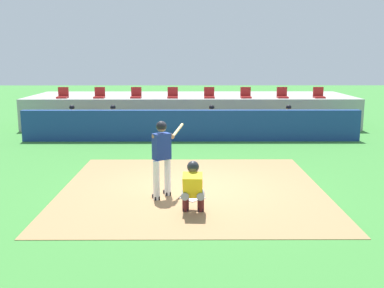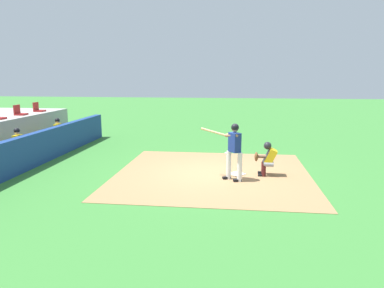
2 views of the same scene
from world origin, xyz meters
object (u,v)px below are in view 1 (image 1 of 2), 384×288
object	(u,v)px
catcher_crouched	(193,185)
stadium_seat_7	(319,95)
stadium_seat_2	(136,95)
stadium_seat_3	(173,95)
dugout_player_0	(72,121)
stadium_seat_5	(246,95)
dugout_player_1	(113,121)
dugout_player_2	(212,121)
stadium_seat_0	(63,95)
stadium_seat_1	(99,95)
dugout_player_3	(289,120)
stadium_seat_4	(209,95)
batter_at_plate	(162,154)
home_plate	(192,198)
stadium_seat_6	(282,95)

from	to	relation	value
catcher_crouched	stadium_seat_7	world-z (taller)	stadium_seat_7
stadium_seat_2	stadium_seat_3	xyz separation A→B (m)	(1.62, 0.00, 0.00)
dugout_player_0	stadium_seat_5	bearing A→B (deg)	15.66
dugout_player_1	dugout_player_2	size ratio (longest dim) A/B	1.00
stadium_seat_0	stadium_seat_1	bearing A→B (deg)	0.00
dugout_player_3	stadium_seat_2	world-z (taller)	stadium_seat_2
stadium_seat_0	dugout_player_3	bearing A→B (deg)	-11.92
stadium_seat_4	stadium_seat_3	bearing A→B (deg)	180.00
batter_at_plate	stadium_seat_7	xyz separation A→B (m)	(6.37, 10.06, 0.50)
catcher_crouched	stadium_seat_5	size ratio (longest dim) A/B	3.57
stadium_seat_7	dugout_player_3	bearing A→B (deg)	-130.48
dugout_player_3	stadium_seat_4	bearing A→B (deg)	147.05
stadium_seat_3	catcher_crouched	bearing A→B (deg)	-85.82
home_plate	stadium_seat_6	distance (m)	11.06
dugout_player_0	dugout_player_1	xyz separation A→B (m)	(1.66, 0.00, 0.00)
catcher_crouched	dugout_player_3	bearing A→B (deg)	66.56
stadium_seat_2	stadium_seat_7	bearing A→B (deg)	0.00
stadium_seat_4	stadium_seat_7	world-z (taller)	same
batter_at_plate	dugout_player_2	world-z (taller)	batter_at_plate
stadium_seat_2	stadium_seat_6	bearing A→B (deg)	0.00
stadium_seat_0	stadium_seat_3	xyz separation A→B (m)	(4.88, 0.00, 0.00)
dugout_player_3	stadium_seat_7	xyz separation A→B (m)	(1.74, 2.03, 0.86)
stadium_seat_4	stadium_seat_7	bearing A→B (deg)	0.00
stadium_seat_5	stadium_seat_1	bearing A→B (deg)	180.00
dugout_player_2	dugout_player_3	bearing A→B (deg)	0.00
stadium_seat_1	stadium_seat_3	size ratio (longest dim) A/B	1.00
dugout_player_3	stadium_seat_4	world-z (taller)	stadium_seat_4
batter_at_plate	stadium_seat_1	distance (m)	10.62
dugout_player_0	stadium_seat_1	distance (m)	2.33
dugout_player_1	stadium_seat_4	distance (m)	4.55
stadium_seat_5	stadium_seat_7	size ratio (longest dim) A/B	1.00
dugout_player_1	stadium_seat_2	xyz separation A→B (m)	(0.72, 2.03, 0.86)
dugout_player_0	dugout_player_2	distance (m)	5.65
home_plate	stadium_seat_1	world-z (taller)	stadium_seat_1
catcher_crouched	stadium_seat_2	world-z (taller)	stadium_seat_2
stadium_seat_6	stadium_seat_3	bearing A→B (deg)	180.00
stadium_seat_5	dugout_player_2	bearing A→B (deg)	-128.26
dugout_player_2	stadium_seat_7	world-z (taller)	stadium_seat_7
stadium_seat_7	stadium_seat_6	bearing A→B (deg)	180.00
dugout_player_3	stadium_seat_1	distance (m)	8.31
batter_at_plate	dugout_player_3	world-z (taller)	batter_at_plate
catcher_crouched	dugout_player_2	xyz separation A→B (m)	(0.83, 9.11, 0.07)
home_plate	stadium_seat_0	xyz separation A→B (m)	(-5.69, 10.18, 1.51)
catcher_crouched	stadium_seat_6	distance (m)	11.90
catcher_crouched	stadium_seat_3	bearing A→B (deg)	94.18
dugout_player_0	stadium_seat_4	distance (m)	6.05
stadium_seat_4	dugout_player_0	bearing A→B (deg)	-160.13
dugout_player_1	stadium_seat_1	distance (m)	2.39
stadium_seat_5	home_plate	bearing A→B (deg)	-103.47
catcher_crouched	dugout_player_3	xyz separation A→B (m)	(3.95, 9.11, 0.07)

